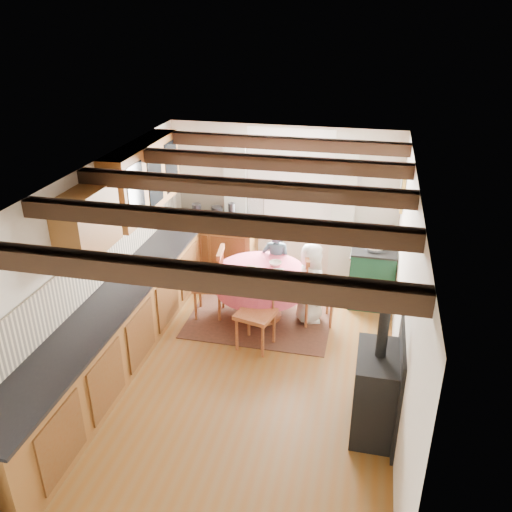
% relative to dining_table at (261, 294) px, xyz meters
% --- Properties ---
extents(floor, '(3.60, 5.50, 0.00)m').
position_rel_dining_table_xyz_m(floor, '(0.02, -1.20, -0.37)').
color(floor, brown).
rests_on(floor, ground).
extents(ceiling, '(3.60, 5.50, 0.00)m').
position_rel_dining_table_xyz_m(ceiling, '(0.02, -1.20, 2.03)').
color(ceiling, white).
rests_on(ceiling, ground).
extents(wall_back, '(3.60, 0.00, 2.40)m').
position_rel_dining_table_xyz_m(wall_back, '(0.02, 1.55, 0.83)').
color(wall_back, silver).
rests_on(wall_back, ground).
extents(wall_front, '(3.60, 0.00, 2.40)m').
position_rel_dining_table_xyz_m(wall_front, '(0.02, -3.95, 0.83)').
color(wall_front, silver).
rests_on(wall_front, ground).
extents(wall_left, '(0.00, 5.50, 2.40)m').
position_rel_dining_table_xyz_m(wall_left, '(-1.78, -1.20, 0.83)').
color(wall_left, silver).
rests_on(wall_left, ground).
extents(wall_right, '(0.00, 5.50, 2.40)m').
position_rel_dining_table_xyz_m(wall_right, '(1.82, -1.20, 0.83)').
color(wall_right, silver).
rests_on(wall_right, ground).
extents(beam_a, '(3.60, 0.16, 0.16)m').
position_rel_dining_table_xyz_m(beam_a, '(0.02, -3.20, 1.94)').
color(beam_a, black).
rests_on(beam_a, ceiling).
extents(beam_b, '(3.60, 0.16, 0.16)m').
position_rel_dining_table_xyz_m(beam_b, '(0.02, -2.20, 1.94)').
color(beam_b, black).
rests_on(beam_b, ceiling).
extents(beam_c, '(3.60, 0.16, 0.16)m').
position_rel_dining_table_xyz_m(beam_c, '(0.02, -1.20, 1.94)').
color(beam_c, black).
rests_on(beam_c, ceiling).
extents(beam_d, '(3.60, 0.16, 0.16)m').
position_rel_dining_table_xyz_m(beam_d, '(0.02, -0.20, 1.94)').
color(beam_d, black).
rests_on(beam_d, ceiling).
extents(beam_e, '(3.60, 0.16, 0.16)m').
position_rel_dining_table_xyz_m(beam_e, '(0.02, 0.80, 1.94)').
color(beam_e, black).
rests_on(beam_e, ceiling).
extents(splash_left, '(0.02, 4.50, 0.55)m').
position_rel_dining_table_xyz_m(splash_left, '(-1.76, -0.90, 0.83)').
color(splash_left, beige).
rests_on(splash_left, wall_left).
extents(splash_back, '(1.40, 0.02, 0.55)m').
position_rel_dining_table_xyz_m(splash_back, '(-0.98, 1.53, 0.83)').
color(splash_back, beige).
rests_on(splash_back, wall_back).
extents(base_cabinet_left, '(0.60, 5.30, 0.88)m').
position_rel_dining_table_xyz_m(base_cabinet_left, '(-1.48, -1.20, 0.07)').
color(base_cabinet_left, brown).
rests_on(base_cabinet_left, floor).
extents(base_cabinet_back, '(1.30, 0.60, 0.88)m').
position_rel_dining_table_xyz_m(base_cabinet_back, '(-1.03, 1.25, 0.07)').
color(base_cabinet_back, brown).
rests_on(base_cabinet_back, floor).
extents(worktop_left, '(0.64, 5.30, 0.04)m').
position_rel_dining_table_xyz_m(worktop_left, '(-1.46, -1.20, 0.53)').
color(worktop_left, black).
rests_on(worktop_left, base_cabinet_left).
extents(worktop_back, '(1.30, 0.64, 0.04)m').
position_rel_dining_table_xyz_m(worktop_back, '(-1.03, 1.23, 0.53)').
color(worktop_back, black).
rests_on(worktop_back, base_cabinet_back).
extents(wall_cabinet_glass, '(0.34, 1.80, 0.90)m').
position_rel_dining_table_xyz_m(wall_cabinet_glass, '(-1.61, 0.00, 1.58)').
color(wall_cabinet_glass, brown).
rests_on(wall_cabinet_glass, wall_left).
extents(wall_cabinet_solid, '(0.34, 0.90, 0.70)m').
position_rel_dining_table_xyz_m(wall_cabinet_solid, '(-1.61, -1.50, 1.53)').
color(wall_cabinet_solid, brown).
rests_on(wall_cabinet_solid, wall_left).
extents(window_frame, '(1.34, 0.03, 1.54)m').
position_rel_dining_table_xyz_m(window_frame, '(0.12, 1.54, 1.23)').
color(window_frame, white).
rests_on(window_frame, wall_back).
extents(window_pane, '(1.20, 0.01, 1.40)m').
position_rel_dining_table_xyz_m(window_pane, '(0.12, 1.54, 1.23)').
color(window_pane, white).
rests_on(window_pane, wall_back).
extents(curtain_left, '(0.35, 0.10, 2.10)m').
position_rel_dining_table_xyz_m(curtain_left, '(-0.73, 1.45, 0.73)').
color(curtain_left, silver).
rests_on(curtain_left, wall_back).
extents(curtain_right, '(0.35, 0.10, 2.10)m').
position_rel_dining_table_xyz_m(curtain_right, '(0.97, 1.45, 0.73)').
color(curtain_right, silver).
rests_on(curtain_right, wall_back).
extents(curtain_rod, '(2.00, 0.03, 0.03)m').
position_rel_dining_table_xyz_m(curtain_rod, '(0.12, 1.45, 1.83)').
color(curtain_rod, black).
rests_on(curtain_rod, wall_back).
extents(wall_picture, '(0.04, 0.50, 0.60)m').
position_rel_dining_table_xyz_m(wall_picture, '(1.79, 1.10, 1.33)').
color(wall_picture, gold).
rests_on(wall_picture, wall_right).
extents(wall_plate, '(0.30, 0.02, 0.30)m').
position_rel_dining_table_xyz_m(wall_plate, '(1.07, 1.52, 1.33)').
color(wall_plate, silver).
rests_on(wall_plate, wall_back).
extents(rug, '(1.97, 1.54, 0.01)m').
position_rel_dining_table_xyz_m(rug, '(0.00, 0.00, -0.37)').
color(rug, '#582F21').
rests_on(rug, floor).
extents(dining_table, '(1.24, 1.24, 0.75)m').
position_rel_dining_table_xyz_m(dining_table, '(0.00, 0.00, 0.00)').
color(dining_table, '#B52B5D').
rests_on(dining_table, floor).
extents(chair_near, '(0.55, 0.56, 1.05)m').
position_rel_dining_table_xyz_m(chair_near, '(0.09, -0.70, 0.15)').
color(chair_near, '#955437').
rests_on(chair_near, floor).
extents(chair_left, '(0.52, 0.50, 1.03)m').
position_rel_dining_table_xyz_m(chair_left, '(-0.73, -0.07, 0.14)').
color(chair_left, '#955437').
rests_on(chair_left, floor).
extents(chair_right, '(0.55, 0.53, 1.03)m').
position_rel_dining_table_xyz_m(chair_right, '(0.79, 0.08, 0.14)').
color(chair_right, '#955437').
rests_on(chair_right, floor).
extents(aga_range, '(0.63, 0.98, 0.90)m').
position_rel_dining_table_xyz_m(aga_range, '(1.49, 0.95, 0.08)').
color(aga_range, '#113624').
rests_on(aga_range, floor).
extents(cast_iron_stove, '(0.44, 0.73, 1.45)m').
position_rel_dining_table_xyz_m(cast_iron_stove, '(1.60, -1.89, 0.35)').
color(cast_iron_stove, black).
rests_on(cast_iron_stove, floor).
extents(child_far, '(0.43, 0.29, 1.15)m').
position_rel_dining_table_xyz_m(child_far, '(0.10, 0.58, 0.20)').
color(child_far, '#334753').
rests_on(child_far, floor).
extents(child_right, '(0.48, 0.63, 1.15)m').
position_rel_dining_table_xyz_m(child_right, '(0.67, 0.10, 0.20)').
color(child_right, white).
rests_on(child_right, floor).
extents(bowl_a, '(0.32, 0.32, 0.06)m').
position_rel_dining_table_xyz_m(bowl_a, '(0.25, -0.11, 0.40)').
color(bowl_a, silver).
rests_on(bowl_a, dining_table).
extents(bowl_b, '(0.25, 0.25, 0.06)m').
position_rel_dining_table_xyz_m(bowl_b, '(0.16, 0.19, 0.40)').
color(bowl_b, silver).
rests_on(bowl_b, dining_table).
extents(cup, '(0.12, 0.12, 0.09)m').
position_rel_dining_table_xyz_m(cup, '(0.09, -0.39, 0.42)').
color(cup, silver).
rests_on(cup, dining_table).
extents(canister_tall, '(0.14, 0.14, 0.25)m').
position_rel_dining_table_xyz_m(canister_tall, '(-1.31, 1.22, 0.67)').
color(canister_tall, '#262628').
rests_on(canister_tall, worktop_back).
extents(canister_wide, '(0.18, 0.18, 0.20)m').
position_rel_dining_table_xyz_m(canister_wide, '(-1.00, 1.31, 0.64)').
color(canister_wide, '#262628').
rests_on(canister_wide, worktop_back).
extents(canister_slim, '(0.10, 0.10, 0.29)m').
position_rel_dining_table_xyz_m(canister_slim, '(-0.75, 1.27, 0.69)').
color(canister_slim, '#262628').
rests_on(canister_slim, worktop_back).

